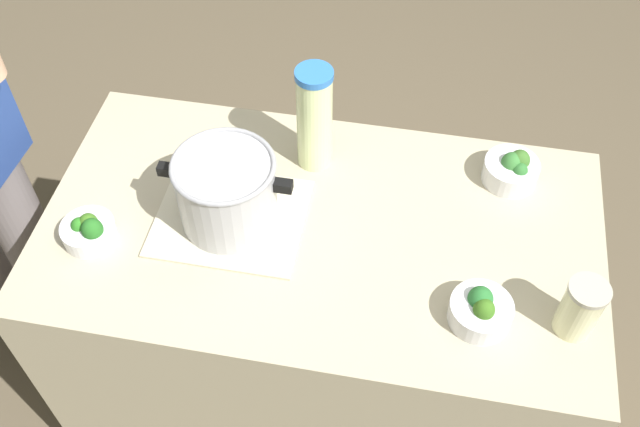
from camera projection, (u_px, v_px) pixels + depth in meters
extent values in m
plane|color=brown|center=(320.00, 400.00, 2.31)|extent=(8.00, 8.00, 0.00)
cube|color=#B6AA8B|center=(320.00, 329.00, 1.97)|extent=(1.26, 0.70, 0.89)
cube|color=beige|center=(231.00, 218.00, 1.64)|extent=(0.33, 0.28, 0.01)
cylinder|color=#B7B7BC|center=(227.00, 192.00, 1.57)|extent=(0.22, 0.22, 0.17)
torus|color=#99999E|center=(223.00, 166.00, 1.50)|extent=(0.22, 0.22, 0.01)
cube|color=black|center=(283.00, 186.00, 1.52)|extent=(0.04, 0.02, 0.02)
cube|color=black|center=(167.00, 170.00, 1.55)|extent=(0.04, 0.02, 0.02)
cylinder|color=beige|center=(314.00, 121.00, 1.66)|extent=(0.08, 0.08, 0.26)
cylinder|color=blue|center=(314.00, 75.00, 1.55)|extent=(0.09, 0.09, 0.02)
ellipsoid|color=yellow|center=(309.00, 113.00, 1.64)|extent=(0.04, 0.04, 0.01)
cylinder|color=beige|center=(580.00, 310.00, 1.41)|extent=(0.08, 0.08, 0.13)
cylinder|color=#B2AD99|center=(590.00, 290.00, 1.36)|extent=(0.08, 0.08, 0.01)
cylinder|color=silver|center=(510.00, 171.00, 1.70)|extent=(0.13, 0.13, 0.05)
ellipsoid|color=#3B6C28|center=(519.00, 161.00, 1.68)|extent=(0.05, 0.05, 0.06)
ellipsoid|color=#397A35|center=(512.00, 164.00, 1.68)|extent=(0.05, 0.05, 0.06)
ellipsoid|color=#307030|center=(520.00, 171.00, 1.66)|extent=(0.04, 0.04, 0.04)
cylinder|color=silver|center=(480.00, 312.00, 1.46)|extent=(0.13, 0.13, 0.05)
ellipsoid|color=#3C6D1E|center=(484.00, 310.00, 1.43)|extent=(0.04, 0.04, 0.05)
ellipsoid|color=#296F2F|center=(480.00, 299.00, 1.44)|extent=(0.05, 0.05, 0.06)
cylinder|color=silver|center=(89.00, 232.00, 1.59)|extent=(0.12, 0.12, 0.04)
ellipsoid|color=#3C6F1F|center=(89.00, 223.00, 1.58)|extent=(0.04, 0.04, 0.05)
ellipsoid|color=#256821|center=(92.00, 229.00, 1.56)|extent=(0.05, 0.05, 0.05)
ellipsoid|color=#2B7721|center=(80.00, 226.00, 1.58)|extent=(0.04, 0.04, 0.04)
cylinder|color=slate|center=(40.00, 264.00, 2.12)|extent=(0.14, 0.14, 0.86)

